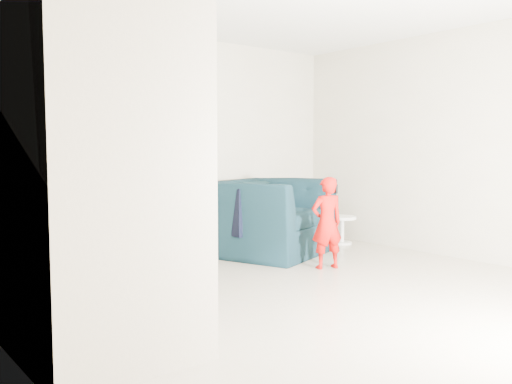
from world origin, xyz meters
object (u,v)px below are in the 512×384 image
Objects in this scene: toddler at (327,223)px; staircase at (73,199)px; side_table at (342,225)px; armchair at (269,217)px.

toddler is 0.28× the size of staircase.
side_table is at bearing 16.98° from staircase.
toddler reaches higher than side_table.
staircase reaches higher than armchair.
armchair is 0.39× the size of staircase.
armchair reaches higher than side_table.
armchair is at bearing 175.56° from side_table.
toddler is (-0.04, -1.03, 0.04)m from armchair.
staircase reaches higher than side_table.
side_table is (1.27, 0.94, -0.24)m from toddler.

